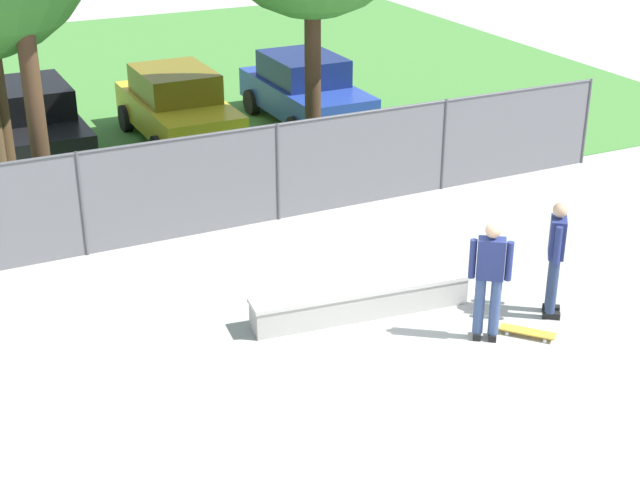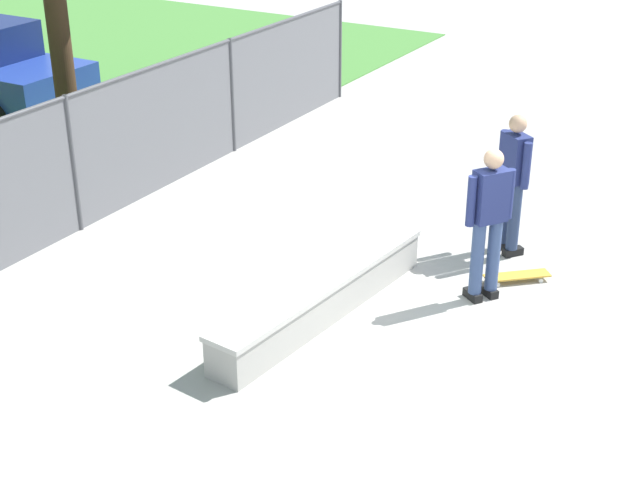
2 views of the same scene
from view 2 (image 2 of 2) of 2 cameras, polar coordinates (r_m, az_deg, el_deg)
The scene contains 6 objects.
ground_plane at distance 10.00m, azimuth 8.83°, elevation -5.91°, with size 80.00×80.00×0.00m, color #ADAAA3.
concrete_ledge at distance 10.14m, azimuth 0.13°, elevation -3.54°, with size 3.44×0.85×0.48m.
skateboarder at distance 10.33m, azimuth 10.45°, elevation 1.33°, with size 0.51×0.43×1.82m.
skateboard at distance 11.19m, azimuth 12.16°, elevation -2.20°, with size 0.68×0.73×0.09m.
chainlink_fence at distance 12.35m, azimuth -15.15°, elevation 4.91°, with size 14.44×0.07×1.86m.
bystander at distance 11.52m, azimuth 11.91°, elevation 3.77°, with size 0.43×0.50×1.82m.
Camera 2 is at (-8.07, -2.90, 5.14)m, focal length 51.42 mm.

